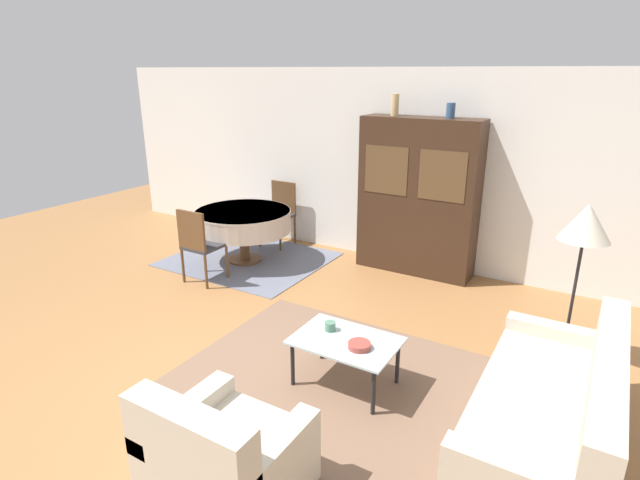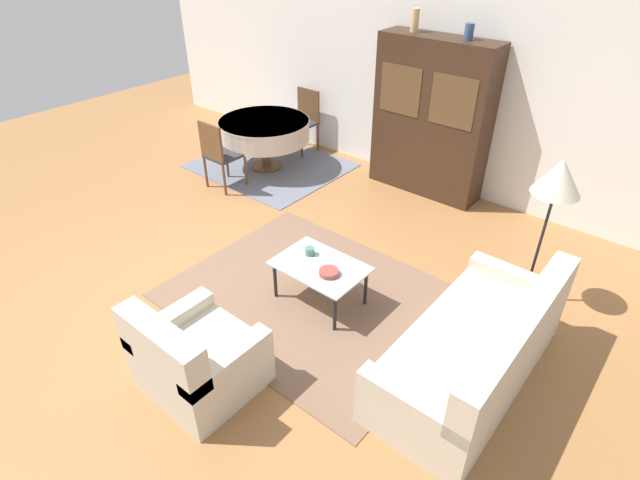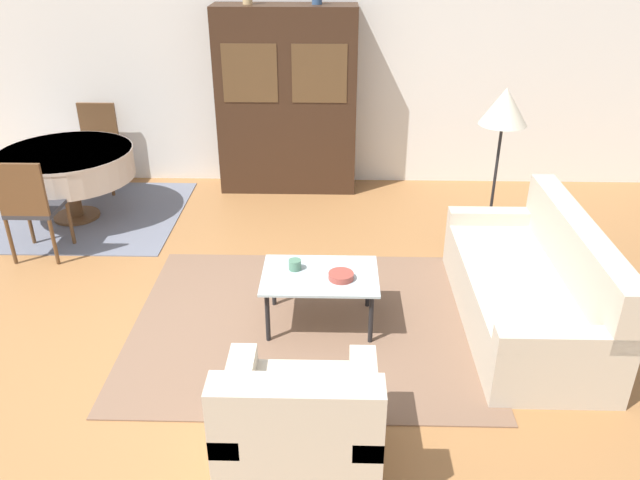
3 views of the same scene
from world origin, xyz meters
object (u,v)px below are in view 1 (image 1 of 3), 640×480
Objects in this scene: couch at (551,415)px; coffee_table at (346,344)px; dining_chair_far at (280,210)px; floor_lamp at (585,228)px; dining_chair_near at (199,242)px; cup at (330,326)px; bowl at (359,345)px; vase_short at (451,111)px; armchair at (223,460)px; vase_tall at (395,105)px; dining_table at (243,221)px; display_cabinet at (418,197)px.

couch is 1.66m from coffee_table.
floor_lamp is (4.31, -1.45, 0.79)m from dining_chair_far.
dining_chair_near reaches higher than cup.
dining_chair_near is 5.10× the size of bowl.
dining_chair_near is at bearing 77.35° from couch.
armchair is at bearing -89.66° from vase_short.
dining_chair_far is 3.72m from cup.
vase_tall is 1.47× the size of vase_short.
dining_chair_near is 3.05m from bowl.
bowl is at bearing -71.11° from vase_tall.
vase_tall reaches higher than coffee_table.
bowl is 3.56m from vase_tall.
vase_short reaches higher than dining_table.
display_cabinet is 2.57m from floor_lamp.
vase_tall is at bearing 41.46° from couch.
armchair reaches higher than bowl.
floor_lamp is at bearing -31.23° from vase_tall.
dining_chair_far is at bearing -179.07° from vase_short.
cup is 0.51× the size of bowl.
vase_tall is at bearing 102.97° from cup.
vase_short is at bearing 88.07° from cup.
floor_lamp is at bearing 35.73° from cup.
cup is at bearing -36.59° from dining_table.
coffee_table is at bearing 87.07° from armchair.
cup is at bearing -77.03° from vase_tall.
display_cabinet is 2.86m from cup.
coffee_table is at bearing -81.11° from display_cabinet.
floor_lamp is (1.62, 1.38, 0.95)m from coffee_table.
vase_short reaches higher than armchair.
dining_chair_near is (-2.24, -1.85, -0.48)m from display_cabinet.
couch is at bearing -12.65° from dining_chair_near.
dining_chair_far is at bearing 133.56° from coffee_table.
bowl reaches higher than coffee_table.
display_cabinet reaches higher than couch.
vase_tall reaches higher than couch.
dining_chair_near is at bearing 159.21° from coffee_table.
dining_chair_far is 5.10× the size of bowl.
dining_chair_far is 5.26× the size of vase_short.
floor_lamp is 16.06× the size of cup.
coffee_table is at bearing 133.56° from dining_chair_far.
coffee_table is 3.91m from dining_chair_far.
vase_tall is at bearing 148.77° from floor_lamp.
vase_tall is at bearing 45.01° from dining_chair_near.
couch is 7.31× the size of vase_tall.
display_cabinet is (-0.37, 4.38, 0.73)m from armchair.
dining_chair_far is at bearing 161.40° from floor_lamp.
vase_short reaches higher than dining_chair_near.
vase_tall is (1.85, 0.95, 1.61)m from dining_table.
armchair reaches higher than coffee_table.
couch is 4.46m from dining_chair_near.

